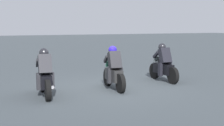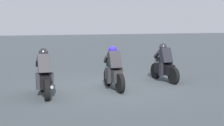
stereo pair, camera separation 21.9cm
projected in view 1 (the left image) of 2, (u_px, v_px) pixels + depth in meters
name	position (u px, v px, depth m)	size (l,w,h in m)	color
ground_plane	(112.00, 88.00, 11.59)	(120.00, 120.00, 0.00)	#3C4348
rider_lane_a	(163.00, 66.00, 12.98)	(2.04, 0.55, 1.51)	black
rider_lane_b	(114.00, 71.00, 11.36)	(2.04, 0.58, 1.51)	black
rider_lane_c	(45.00, 77.00, 10.22)	(2.04, 0.58, 1.51)	black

